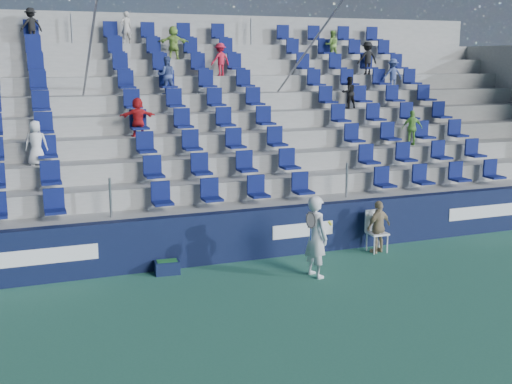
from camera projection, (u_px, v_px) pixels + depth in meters
ground at (297, 305)px, 12.48m from camera, size 70.00×70.00×0.00m
sponsor_wall at (243, 235)px, 15.24m from camera, size 24.00×0.32×1.20m
grandstand at (187, 145)px, 19.59m from camera, size 24.00×8.17×6.63m
tennis_player at (316, 236)px, 13.97m from camera, size 0.69×0.74×1.82m
line_judge_chair at (375, 228)px, 15.95m from camera, size 0.46×0.47×1.04m
line_judge at (379, 227)px, 15.79m from camera, size 0.83×0.53×1.31m
ball_bin at (167, 267)px, 14.29m from camera, size 0.57×0.40×0.31m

